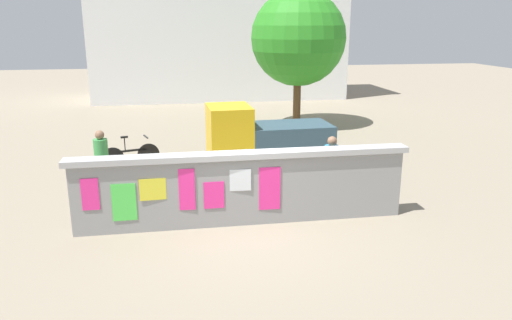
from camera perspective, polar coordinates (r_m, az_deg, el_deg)
ground at (r=18.10m, az=-5.13°, el=2.53°), size 60.00×60.00×0.00m
poster_wall at (r=10.22m, az=-1.57°, el=-3.19°), size 7.11×0.42×1.56m
auto_rickshaw_truck at (r=14.29m, az=0.80°, el=2.72°), size 3.66×1.64×1.85m
motorcycle at (r=11.41m, az=-10.43°, el=-3.23°), size 1.88×0.66×0.87m
bicycle_near at (r=14.80m, az=-14.41°, el=0.53°), size 1.65×0.62×0.95m
person_walking at (r=11.45m, az=8.77°, el=-0.35°), size 0.47×0.47×1.62m
person_bystander at (r=12.52m, az=-17.61°, el=0.49°), size 0.48×0.48×1.62m
tree_roadside at (r=20.00m, az=4.96°, el=13.98°), size 3.78×3.78×5.42m
building_background at (r=28.23m, az=-4.45°, el=16.54°), size 13.98×4.90×9.02m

